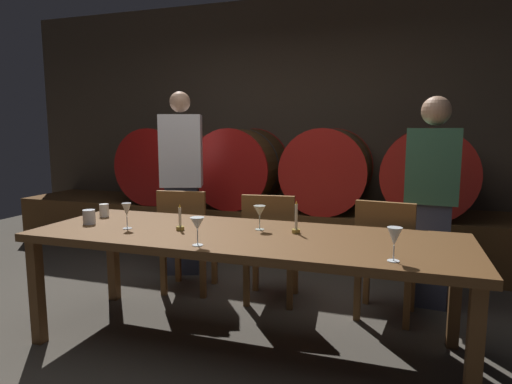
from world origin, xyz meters
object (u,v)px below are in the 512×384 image
at_px(chair_right, 386,254).
at_px(guest_right, 431,201).
at_px(wine_glass_far_left, 127,211).
at_px(cup_right, 89,217).
at_px(wine_glass_center_left, 197,224).
at_px(wine_glass_far_right, 394,237).
at_px(wine_barrel_far_right, 427,172).
at_px(chair_left, 186,236).
at_px(guest_left, 182,182).
at_px(cup_left, 104,210).
at_px(chair_center, 270,243).
at_px(wine_barrel_far_left, 168,165).
at_px(dining_table, 244,243).
at_px(wine_glass_center_right, 260,212).
at_px(candle_left, 180,223).
at_px(wine_barrel_center_right, 329,169).
at_px(wine_barrel_center_left, 242,167).
at_px(candle_right, 296,224).

distance_m(chair_right, guest_right, 0.60).
relative_size(wine_glass_far_left, cup_right, 1.73).
distance_m(wine_glass_center_left, wine_glass_far_right, 1.04).
bearing_deg(wine_barrel_far_right, guest_right, -90.48).
bearing_deg(guest_right, chair_left, 16.58).
bearing_deg(guest_left, cup_left, 62.60).
bearing_deg(chair_right, wine_glass_center_left, 52.89).
bearing_deg(chair_center, wine_glass_far_left, 42.13).
xyz_separation_m(chair_center, guest_left, (-1.01, 0.46, 0.39)).
distance_m(wine_barrel_far_left, wine_glass_far_right, 3.50).
distance_m(chair_right, guest_left, 1.98).
relative_size(dining_table, wine_glass_center_right, 17.11).
xyz_separation_m(guest_left, candle_left, (0.63, -1.21, -0.10)).
bearing_deg(chair_center, cup_right, 30.04).
xyz_separation_m(wine_barrel_far_left, cup_left, (0.53, -1.87, -0.18)).
height_order(guest_left, cup_right, guest_left).
bearing_deg(candle_left, wine_glass_center_right, 20.16).
distance_m(candle_left, wine_glass_center_left, 0.41).
relative_size(chair_left, cup_left, 9.31).
bearing_deg(wine_barrel_far_right, chair_left, -145.16).
bearing_deg(dining_table, wine_barrel_far_left, 129.61).
bearing_deg(wine_barrel_far_right, wine_barrel_center_right, 180.00).
distance_m(chair_center, wine_glass_center_left, 1.12).
distance_m(chair_right, cup_right, 2.08).
bearing_deg(wine_glass_far_right, wine_barrel_center_left, 125.04).
bearing_deg(wine_barrel_center_right, wine_glass_far_right, -73.49).
xyz_separation_m(wine_barrel_center_right, chair_center, (-0.23, -1.33, -0.47)).
relative_size(wine_barrel_far_right, wine_glass_far_left, 5.12).
distance_m(chair_right, wine_glass_center_left, 1.46).
relative_size(wine_barrel_center_right, guest_left, 0.50).
relative_size(chair_left, wine_glass_center_left, 5.53).
height_order(chair_center, cup_left, chair_center).
distance_m(wine_barrel_center_left, chair_right, 2.15).
height_order(chair_right, guest_right, guest_right).
distance_m(wine_barrel_far_left, wine_glass_far_left, 2.35).
relative_size(wine_barrel_center_right, chair_left, 0.98).
relative_size(wine_barrel_far_left, wine_glass_center_left, 5.43).
xyz_separation_m(wine_glass_far_left, wine_glass_far_right, (1.65, -0.20, 0.00)).
bearing_deg(guest_left, chair_left, 100.12).
bearing_deg(guest_right, wine_glass_center_right, 47.02).
xyz_separation_m(guest_left, wine_glass_center_right, (1.11, -1.04, -0.03)).
distance_m(chair_left, wine_glass_center_left, 1.28).
xyz_separation_m(wine_barrel_center_left, candle_left, (0.34, -2.09, -0.18)).
relative_size(wine_barrel_far_left, wine_barrel_far_right, 1.00).
bearing_deg(chair_center, candle_right, 113.51).
distance_m(chair_left, wine_glass_far_right, 1.98).
relative_size(wine_barrel_center_left, wine_glass_far_left, 5.12).
relative_size(chair_left, wine_glass_far_left, 5.21).
height_order(wine_barrel_far_right, chair_right, wine_barrel_far_right).
xyz_separation_m(candle_left, cup_left, (-0.75, 0.22, 0.00)).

